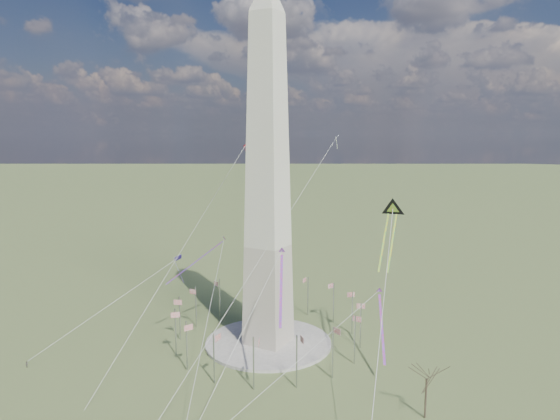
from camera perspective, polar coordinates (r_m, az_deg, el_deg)
The scene contains 13 objects.
ground at distance 148.04m, azimuth -1.33°, elevation -15.02°, with size 2000.00×2000.00×0.00m, color #425A2D.
plaza at distance 147.87m, azimuth -1.33°, elevation -14.88°, with size 36.00×36.00×0.80m, color #B7B0A7.
washington_monument at distance 136.02m, azimuth -1.40°, elevation 3.80°, with size 15.56×15.56×100.00m.
flagpole_ring at distance 145.26m, azimuth -1.34°, elevation -12.40°, with size 54.40×54.40×13.00m.
tree_near at distance 114.11m, azimuth 16.43°, elevation -17.73°, with size 7.57×7.57×13.24m.
person_west at distance 149.41m, azimuth -26.94°, elevation -15.44°, with size 0.80×0.62×1.64m, color gray.
kite_delta_black at distance 137.86m, azimuth 12.71°, elevation -0.29°, with size 8.16×19.93×16.27m.
kite_diamond_purple at distance 159.90m, azimuth -11.57°, elevation -5.72°, with size 2.42×3.23×9.42m.
kite_streamer_left at distance 115.07m, azimuth 0.15°, elevation -7.68°, with size 9.83×17.35×13.04m.
kite_streamer_mid at distance 148.56m, azimuth -8.75°, elevation -5.14°, with size 11.29×15.73×12.57m.
kite_streamer_right at distance 136.48m, azimuth 11.48°, elevation -11.78°, with size 8.65×18.59×13.49m.
kite_small_red at distance 188.85m, azimuth -3.99°, elevation 7.24°, with size 1.30×1.97×4.24m.
kite_small_white at distance 170.39m, azimuth 6.50°, elevation 8.13°, with size 1.65×1.74×4.89m.
Camera 1 is at (68.23, -117.09, 59.57)m, focal length 32.00 mm.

